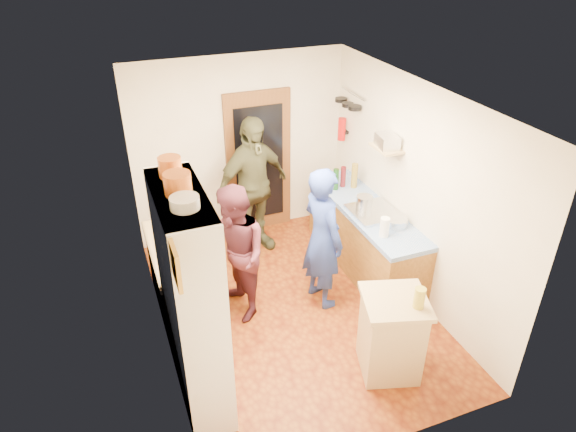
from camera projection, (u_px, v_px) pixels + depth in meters
floor at (293, 309)px, 6.18m from camera, size 3.00×4.00×0.02m
ceiling at (295, 96)px, 4.87m from camera, size 3.00×4.00×0.02m
wall_back at (240, 148)px, 7.15m from camera, size 3.00×0.02×2.60m
wall_front at (392, 338)px, 3.91m from camera, size 3.00×0.02×2.60m
wall_left at (152, 243)px, 5.05m from camera, size 0.02×4.00×2.60m
wall_right at (413, 192)px, 6.00m from camera, size 0.02×4.00×2.60m
door_frame at (259, 163)px, 7.32m from camera, size 0.95×0.06×2.10m
door_glass at (260, 164)px, 7.29m from camera, size 0.70×0.02×1.70m
hutch_body at (192, 303)px, 4.57m from camera, size 0.40×1.20×2.20m
hutch_top_shelf at (179, 196)px, 4.03m from camera, size 0.40×1.14×0.04m
plate_stack at (185, 203)px, 3.80m from camera, size 0.22×0.22×0.09m
orange_pot_a at (178, 184)px, 3.98m from camera, size 0.22×0.22×0.17m
orange_pot_b at (170, 167)px, 4.25m from camera, size 0.19×0.19×0.17m
left_counter_base at (183, 281)px, 5.95m from camera, size 0.60×1.40×0.85m
left_counter_top at (179, 249)px, 5.73m from camera, size 0.64×1.44×0.05m
toaster at (192, 265)px, 5.26m from camera, size 0.28×0.22×0.19m
kettle at (176, 248)px, 5.54m from camera, size 0.18×0.18×0.18m
orange_bowl at (184, 239)px, 5.78m from camera, size 0.21×0.21×0.09m
chopping_board at (172, 223)px, 6.15m from camera, size 0.35×0.29×0.02m
right_counter_base at (364, 239)px, 6.75m from camera, size 0.60×2.20×0.84m
right_counter_top at (367, 209)px, 6.52m from camera, size 0.62×2.22×0.06m
hob at (373, 212)px, 6.36m from camera, size 0.55×0.58×0.04m
pot_on_hob at (364, 201)px, 6.43m from camera, size 0.20×0.20×0.13m
bottle_a at (336, 179)px, 6.87m from camera, size 0.09×0.09×0.30m
bottle_b at (343, 177)px, 6.95m from camera, size 0.07×0.07×0.29m
bottle_c at (354, 176)px, 6.91m from camera, size 0.09×0.09×0.34m
paper_towel at (385, 227)px, 5.86m from camera, size 0.12×0.12×0.24m
mixing_bowl at (396, 222)px, 6.09m from camera, size 0.29×0.29×0.10m
island_base at (391, 337)px, 5.15m from camera, size 0.69×0.69×0.86m
island_top at (396, 301)px, 4.92m from camera, size 0.77×0.77×0.05m
cutting_board at (389, 298)px, 4.96m from camera, size 0.42×0.37×0.02m
oil_jar at (419, 298)px, 4.77m from camera, size 0.13×0.13×0.21m
pan_rail at (353, 94)px, 6.84m from camera, size 0.02×0.65×0.02m
pan_hang_a at (355, 108)px, 6.75m from camera, size 0.18×0.18×0.05m
pan_hang_b at (348, 105)px, 6.92m from camera, size 0.16×0.16×0.05m
pan_hang_c at (341, 100)px, 7.07m from camera, size 0.17×0.17×0.05m
wall_shelf at (386, 148)px, 6.12m from camera, size 0.26×0.42×0.03m
radio at (387, 141)px, 6.08m from camera, size 0.26×0.33×0.15m
ext_bracket at (345, 132)px, 7.29m from camera, size 0.06×0.10×0.04m
fire_extinguisher at (342, 129)px, 7.24m from camera, size 0.11×0.11×0.32m
picture_frame at (176, 266)px, 3.44m from camera, size 0.03×0.25×0.30m
person_hob at (326, 238)px, 5.91m from camera, size 0.53×0.71×1.76m
person_left at (237, 252)px, 5.77m from camera, size 0.74×0.89×1.64m
person_back at (254, 186)px, 6.86m from camera, size 1.23×0.83×1.94m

